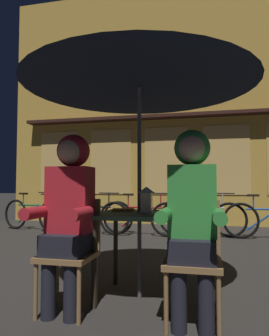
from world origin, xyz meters
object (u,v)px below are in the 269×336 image
at_px(cafe_table, 139,224).
at_px(person_right_hooded, 192,204).
at_px(bicycle_nearest, 32,214).
at_px(bicycle_third, 142,218).
at_px(person_left_hooded, 69,203).
at_px(bicycle_fourth, 202,218).
at_px(chair_right, 193,253).
at_px(chair_left, 71,247).
at_px(patio_umbrella, 139,67).
at_px(lantern, 146,199).
at_px(bicycle_second, 92,216).
at_px(book, 123,210).

xyz_separation_m(cafe_table, person_right_hooded, (0.48, -0.43, 0.21)).
height_order(bicycle_nearest, bicycle_third, same).
distance_m(person_left_hooded, bicycle_fourth, 4.00).
bearing_deg(bicycle_fourth, chair_right, -90.25).
height_order(chair_right, bicycle_nearest, chair_right).
bearing_deg(bicycle_fourth, chair_left, -104.44).
bearing_deg(patio_umbrella, chair_left, -142.45).
bearing_deg(bicycle_third, lantern, -77.67).
height_order(bicycle_nearest, bicycle_second, same).
relative_size(lantern, chair_right, 0.27).
relative_size(bicycle_nearest, book, 8.21).
distance_m(cafe_table, bicycle_second, 3.71).
bearing_deg(person_right_hooded, patio_umbrella, 138.43).
height_order(chair_left, book, chair_left).
height_order(patio_umbrella, bicycle_third, patio_umbrella).
bearing_deg(person_left_hooded, patio_umbrella, 41.57).
bearing_deg(patio_umbrella, book, 146.71).
height_order(bicycle_fourth, book, bicycle_fourth).
distance_m(bicycle_second, book, 3.53).
bearing_deg(cafe_table, book, 146.71).
xyz_separation_m(lantern, bicycle_nearest, (-3.17, 3.45, -0.51)).
bearing_deg(book, patio_umbrella, -43.42).
height_order(patio_umbrella, bicycle_nearest, patio_umbrella).
bearing_deg(patio_umbrella, person_right_hooded, -41.57).
height_order(cafe_table, chair_left, chair_left).
distance_m(patio_umbrella, bicycle_fourth, 3.86).
bearing_deg(person_left_hooded, cafe_table, 41.57).
distance_m(cafe_table, bicycle_nearest, 4.60).
bearing_deg(person_left_hooded, lantern, 33.56).
xyz_separation_m(chair_left, chair_right, (0.96, 0.00, 0.00)).
relative_size(bicycle_nearest, bicycle_second, 0.99).
bearing_deg(person_right_hooded, lantern, 137.74).
relative_size(cafe_table, bicycle_nearest, 0.45).
bearing_deg(bicycle_nearest, book, -48.33).
xyz_separation_m(person_right_hooded, book, (-0.66, 0.54, -0.09)).
bearing_deg(bicycle_nearest, bicycle_third, -2.62).
bearing_deg(book, bicycle_second, 105.35).
height_order(cafe_table, patio_umbrella, patio_umbrella).
distance_m(bicycle_nearest, bicycle_second, 1.41).
height_order(patio_umbrella, chair_right, patio_umbrella).
distance_m(patio_umbrella, person_left_hooded, 1.37).
xyz_separation_m(chair_left, bicycle_third, (-0.18, 3.65, -0.14)).
relative_size(person_right_hooded, book, 7.00).
bearing_deg(cafe_table, bicycle_second, 117.21).
height_order(chair_left, chair_right, same).
height_order(person_right_hooded, bicycle_nearest, person_right_hooded).
height_order(person_left_hooded, bicycle_third, person_left_hooded).
bearing_deg(bicycle_second, person_left_hooded, -71.95).
xyz_separation_m(patio_umbrella, book, (-0.18, 0.12, -1.31)).
xyz_separation_m(chair_left, person_left_hooded, (-0.00, -0.06, 0.36)).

